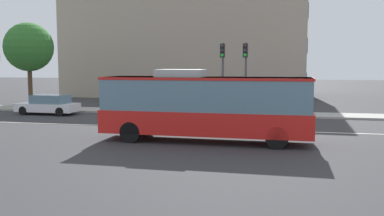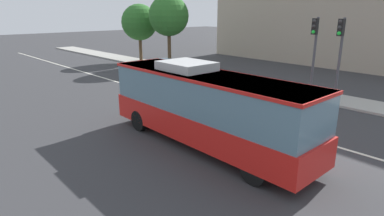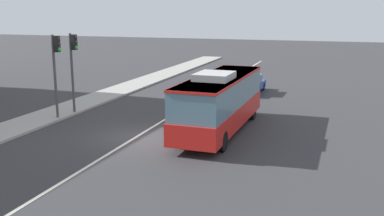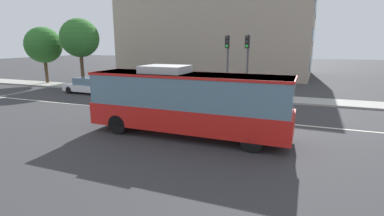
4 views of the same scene
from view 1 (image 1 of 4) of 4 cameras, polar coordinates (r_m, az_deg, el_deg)
name	(u,v)px [view 1 (image 1 of 4)]	position (r m, az deg, el deg)	size (l,w,h in m)	color
ground_plane	(175,128)	(24.64, -2.34, -2.69)	(160.00, 160.00, 0.00)	#333335
sidewalk_kerb	(199,113)	(31.69, 0.92, -0.62)	(80.00, 2.76, 0.14)	#9E9B93
lane_centre_line	(175,128)	(24.63, -2.34, -2.68)	(76.00, 0.16, 0.01)	silver
transit_bus	(205,104)	(20.07, 1.77, 0.53)	(10.04, 2.67, 3.46)	red
sedan_white	(49,105)	(32.81, -18.88, 0.44)	(4.56, 1.95, 1.46)	white
traffic_light_near_corner	(245,66)	(29.73, 7.27, 5.65)	(0.34, 0.62, 5.20)	#47474C
traffic_light_mid_block	(223,66)	(30.03, 4.17, 5.68)	(0.32, 0.62, 5.20)	#47474C
street_tree_kerbside_left	(29,47)	(37.83, -21.27, 7.69)	(4.04, 4.04, 7.14)	#4C3823
office_block_background	(191,38)	(51.39, -0.09, 9.44)	(27.56, 16.43, 13.60)	tan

